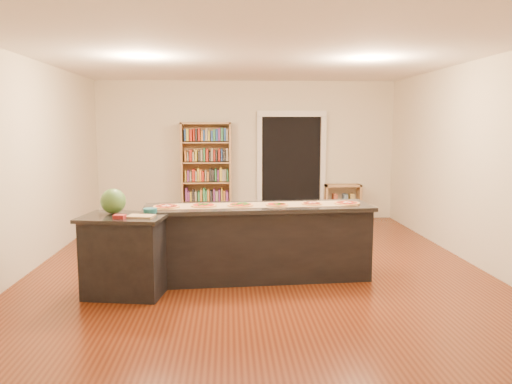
{
  "coord_description": "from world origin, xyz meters",
  "views": [
    {
      "loc": [
        -0.38,
        -6.63,
        1.91
      ],
      "look_at": [
        0.0,
        0.2,
        1.0
      ],
      "focal_mm": 35.0,
      "sensor_mm": 36.0,
      "label": 1
    }
  ],
  "objects": [
    {
      "name": "room",
      "position": [
        0.0,
        0.0,
        1.4
      ],
      "size": [
        6.0,
        7.0,
        2.8
      ],
      "color": "beige",
      "rests_on": "ground"
    },
    {
      "name": "bookshelf",
      "position": [
        -0.82,
        3.27,
        0.99
      ],
      "size": [
        0.99,
        0.35,
        1.98
      ],
      "primitive_type": "cube",
      "color": "tan",
      "rests_on": "ground"
    },
    {
      "name": "kitchen_island",
      "position": [
        -0.01,
        -0.52,
        0.47
      ],
      "size": [
        2.82,
        0.76,
        0.93
      ],
      "rotation": [
        0.0,
        0.0,
        0.07
      ],
      "color": "black",
      "rests_on": "ground"
    },
    {
      "name": "pizza_d",
      "position": [
        0.22,
        -0.56,
        0.94
      ],
      "size": [
        0.28,
        0.28,
        0.02
      ],
      "color": "tan",
      "rests_on": "kitchen_island"
    },
    {
      "name": "package_teal",
      "position": [
        -1.28,
        -0.96,
        0.95
      ],
      "size": [
        0.16,
        0.16,
        0.06
      ],
      "primitive_type": "cylinder",
      "color": "#195966",
      "rests_on": "side_counter"
    },
    {
      "name": "kraft_paper",
      "position": [
        -0.01,
        -0.51,
        0.93
      ],
      "size": [
        2.47,
        0.6,
        0.0
      ],
      "primitive_type": "cube",
      "rotation": [
        0.0,
        0.0,
        0.07
      ],
      "color": "#9E7B52",
      "rests_on": "kitchen_island"
    },
    {
      "name": "pizza_e",
      "position": [
        0.66,
        -0.5,
        0.94
      ],
      "size": [
        0.27,
        0.27,
        0.02
      ],
      "color": "tan",
      "rests_on": "kitchen_island"
    },
    {
      "name": "doorway",
      "position": [
        0.9,
        3.46,
        1.2
      ],
      "size": [
        1.4,
        0.09,
        2.21
      ],
      "color": "black",
      "rests_on": "room"
    },
    {
      "name": "pizza_b",
      "position": [
        -0.69,
        -0.57,
        0.94
      ],
      "size": [
        0.3,
        0.3,
        0.02
      ],
      "color": "tan",
      "rests_on": "kitchen_island"
    },
    {
      "name": "side_counter",
      "position": [
        -1.55,
        -1.07,
        0.46
      ],
      "size": [
        0.93,
        0.68,
        0.92
      ],
      "rotation": [
        0.0,
        0.0,
        -0.16
      ],
      "color": "black",
      "rests_on": "ground"
    },
    {
      "name": "pizza_c",
      "position": [
        -0.24,
        -0.56,
        0.94
      ],
      "size": [
        0.33,
        0.33,
        0.02
      ],
      "color": "tan",
      "rests_on": "kitchen_island"
    },
    {
      "name": "pizza_a",
      "position": [
        -1.13,
        -0.63,
        0.94
      ],
      "size": [
        0.32,
        0.32,
        0.02
      ],
      "color": "tan",
      "rests_on": "kitchen_island"
    },
    {
      "name": "waste_bin",
      "position": [
        -0.45,
        3.13,
        0.19
      ],
      "size": [
        0.27,
        0.27,
        0.39
      ],
      "primitive_type": "cylinder",
      "color": "#5FAFD5",
      "rests_on": "ground"
    },
    {
      "name": "cutting_board",
      "position": [
        -1.34,
        -1.18,
        0.92
      ],
      "size": [
        0.32,
        0.24,
        0.02
      ],
      "primitive_type": "cube",
      "rotation": [
        0.0,
        0.0,
        -0.2
      ],
      "color": "tan",
      "rests_on": "side_counter"
    },
    {
      "name": "low_shelf",
      "position": [
        1.94,
        3.29,
        0.36
      ],
      "size": [
        0.73,
        0.31,
        0.73
      ],
      "primitive_type": "cube",
      "color": "tan",
      "rests_on": "ground"
    },
    {
      "name": "package_red",
      "position": [
        -1.56,
        -1.26,
        0.94
      ],
      "size": [
        0.14,
        0.11,
        0.04
      ],
      "primitive_type": "cube",
      "rotation": [
        0.0,
        0.0,
        -0.21
      ],
      "color": "maroon",
      "rests_on": "side_counter"
    },
    {
      "name": "watermelon",
      "position": [
        -1.69,
        -0.94,
        1.06
      ],
      "size": [
        0.29,
        0.29,
        0.29
      ],
      "primitive_type": "sphere",
      "color": "#144214",
      "rests_on": "side_counter"
    },
    {
      "name": "pizza_f",
      "position": [
        1.11,
        -0.49,
        0.94
      ],
      "size": [
        0.31,
        0.31,
        0.02
      ],
      "color": "tan",
      "rests_on": "kitchen_island"
    }
  ]
}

